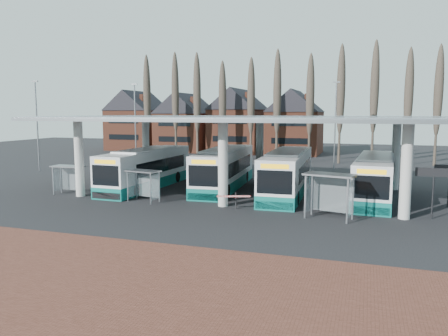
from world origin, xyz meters
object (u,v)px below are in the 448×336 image
(shelter_0, at_px, (69,173))
(shelter_2, at_px, (330,186))
(bus_2, at_px, (287,174))
(bus_3, at_px, (375,178))
(bus_1, at_px, (225,169))
(shelter_1, at_px, (144,179))
(bus_0, at_px, (147,169))

(shelter_0, xyz_separation_m, shelter_2, (20.87, -1.81, 0.37))
(bus_2, distance_m, bus_3, 6.77)
(bus_1, bearing_deg, bus_2, -16.61)
(shelter_1, bearing_deg, shelter_2, 6.23)
(shelter_0, bearing_deg, bus_1, 29.96)
(bus_1, xyz_separation_m, shelter_2, (9.81, -8.71, 0.42))
(bus_1, bearing_deg, bus_3, -9.14)
(shelter_0, bearing_deg, bus_3, 11.75)
(bus_0, relative_size, bus_3, 1.02)
(bus_3, bearing_deg, bus_0, -174.27)
(bus_0, height_order, bus_2, bus_2)
(shelter_0, relative_size, shelter_2, 0.77)
(bus_1, bearing_deg, shelter_2, -45.68)
(bus_1, bearing_deg, shelter_1, -120.81)
(bus_3, xyz_separation_m, shelter_2, (-2.78, -7.60, 0.49))
(bus_2, relative_size, shelter_2, 3.87)
(bus_2, xyz_separation_m, bus_3, (6.77, 0.18, -0.09))
(bus_1, height_order, bus_3, bus_1)
(bus_0, bearing_deg, bus_3, 3.65)
(bus_2, height_order, shelter_1, bus_2)
(shelter_1, height_order, shelter_2, shelter_2)
(shelter_1, bearing_deg, bus_0, 127.24)
(bus_0, relative_size, bus_1, 0.98)
(bus_3, bearing_deg, shelter_1, -155.27)
(bus_0, height_order, shelter_2, bus_0)
(shelter_1, xyz_separation_m, shelter_2, (13.64, -1.11, 0.36))
(bus_3, height_order, shelter_2, bus_3)
(bus_2, relative_size, shelter_0, 5.03)
(shelter_0, height_order, shelter_1, shelter_1)
(bus_2, xyz_separation_m, shelter_1, (-9.66, -6.31, 0.03))
(bus_2, xyz_separation_m, shelter_0, (-16.89, -5.60, 0.03))
(bus_1, distance_m, shelter_1, 8.51)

